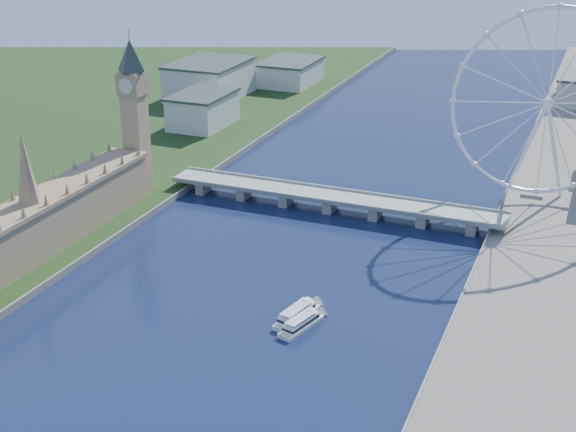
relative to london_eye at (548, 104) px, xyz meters
The scene contains 7 objects.
parliament_range 313.29m from the london_eye, 143.26° to the right, with size 24.00×200.00×70.00m.
big_ben 259.68m from the london_eye, 162.73° to the right, with size 20.02×20.02×110.00m.
westminster_bridge 145.38m from the london_eye, 155.34° to the right, with size 220.00×22.00×9.50m.
london_eye is the anchor object (origin of this frame).
city_skyline 226.06m from the london_eye, 111.50° to the left, with size 505.00×280.00×32.00m.
tour_boat_near 223.77m from the london_eye, 114.70° to the right, with size 8.35×32.54×7.22m, color white, non-canonical shape.
tour_boat_far 227.89m from the london_eye, 112.76° to the right, with size 7.69×30.08×6.65m, color silver, non-canonical shape.
Camera 1 is at (152.82, -150.21, 193.25)m, focal length 50.00 mm.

